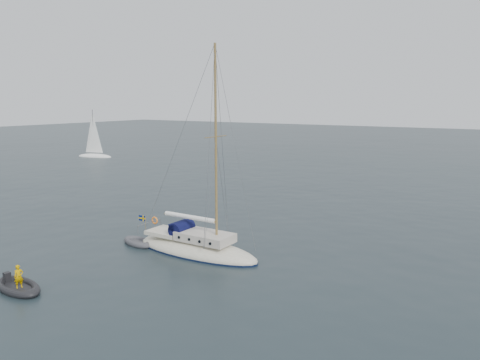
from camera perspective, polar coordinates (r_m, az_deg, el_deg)
The scene contains 5 objects.
ground at distance 29.65m, azimuth -0.95°, elevation -9.06°, with size 300.00×300.00×0.00m, color black.
sailboat at distance 29.74m, azimuth -5.37°, elevation -7.00°, with size 9.38×2.81×13.36m.
dinghy at distance 32.28m, azimuth -12.37°, elevation -7.40°, with size 2.74×1.24×0.39m.
rib at distance 26.87m, azimuth -25.46°, elevation -11.59°, with size 3.43×1.56×1.39m.
distant_yacht_a at distance 82.97m, azimuth -17.43°, elevation 5.18°, with size 6.40×3.41×8.48m.
Camera 1 is at (15.28, -23.56, 9.54)m, focal length 35.00 mm.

